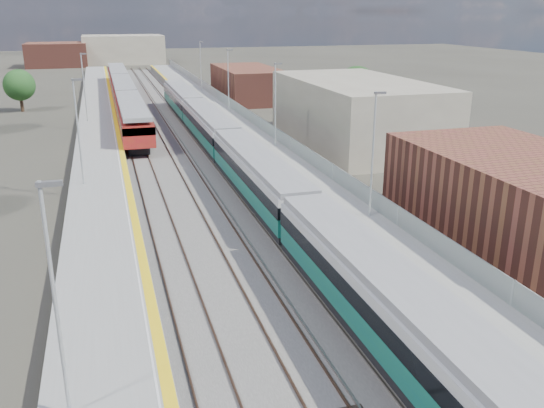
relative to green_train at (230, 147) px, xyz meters
name	(u,v)px	position (x,y,z in m)	size (l,w,h in m)	color
ground	(191,143)	(-1.50, 11.74, -2.09)	(320.00, 320.00, 0.00)	#47443A
ballast_bed	(166,139)	(-3.75, 14.24, -2.06)	(10.50, 155.00, 0.06)	#565451
tracks	(170,135)	(-3.15, 15.91, -1.98)	(8.96, 160.00, 0.17)	#4C3323
platform_right	(236,130)	(3.78, 14.23, -1.55)	(4.70, 155.00, 8.52)	slate
platform_left	(99,138)	(-10.55, 14.23, -1.57)	(4.30, 155.00, 8.52)	slate
buildings	(51,21)	(-19.62, 100.33, 8.62)	(72.00, 185.50, 40.00)	brown
green_train	(230,147)	(0.00, 0.00, 0.00)	(2.69, 75.00, 2.96)	black
red_train	(124,93)	(-7.00, 35.56, 0.12)	(2.95, 59.81, 3.72)	black
tree_c	(19,85)	(-20.32, 37.59, 1.42)	(4.12, 4.12, 5.58)	#382619
tree_d	(356,86)	(19.99, 18.95, 2.06)	(4.86, 4.86, 6.59)	#382619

